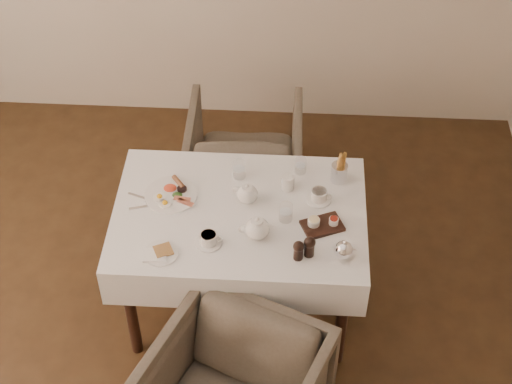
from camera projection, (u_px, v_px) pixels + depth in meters
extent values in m
cube|color=black|center=(239.00, 217.00, 3.97)|extent=(1.20, 0.80, 0.04)
cube|color=white|center=(240.00, 228.00, 4.03)|extent=(1.28, 0.88, 0.23)
cylinder|color=black|center=(151.00, 214.00, 4.50)|extent=(0.06, 0.06, 0.70)
cylinder|color=black|center=(339.00, 222.00, 4.45)|extent=(0.06, 0.06, 0.70)
cylinder|color=black|center=(131.00, 310.00, 4.01)|extent=(0.06, 0.06, 0.70)
cylinder|color=black|center=(342.00, 320.00, 3.97)|extent=(0.06, 0.06, 0.70)
imported|color=#4D4539|center=(245.00, 157.00, 4.89)|extent=(0.70, 0.72, 0.65)
cylinder|color=white|center=(171.00, 195.00, 4.03)|extent=(0.27, 0.27, 0.01)
ellipsoid|color=#D44326|center=(170.00, 187.00, 4.05)|extent=(0.07, 0.06, 0.02)
cylinder|color=brown|center=(178.00, 182.00, 4.07)|extent=(0.08, 0.09, 0.03)
cylinder|color=black|center=(182.00, 189.00, 4.04)|extent=(0.05, 0.05, 0.02)
cube|color=maroon|center=(184.00, 201.00, 3.98)|extent=(0.09, 0.06, 0.01)
ellipsoid|color=#264C19|center=(177.00, 195.00, 4.02)|extent=(0.05, 0.04, 0.02)
cylinder|color=white|center=(161.00, 253.00, 3.75)|extent=(0.17, 0.17, 0.01)
cube|color=olive|center=(163.00, 250.00, 3.75)|extent=(0.11, 0.11, 0.01)
cube|color=white|center=(155.00, 255.00, 3.73)|extent=(0.12, 0.09, 0.01)
cylinder|color=white|center=(288.00, 182.00, 4.04)|extent=(0.08, 0.08, 0.08)
cylinder|color=white|center=(209.00, 243.00, 3.80)|extent=(0.13, 0.13, 0.01)
cylinder|color=white|center=(209.00, 238.00, 3.77)|extent=(0.09, 0.09, 0.06)
cylinder|color=olive|center=(208.00, 235.00, 3.76)|extent=(0.07, 0.07, 0.00)
cylinder|color=white|center=(319.00, 199.00, 4.01)|extent=(0.13, 0.13, 0.01)
cylinder|color=white|center=(319.00, 195.00, 3.99)|extent=(0.10, 0.10, 0.06)
cylinder|color=olive|center=(319.00, 191.00, 3.97)|extent=(0.07, 0.07, 0.00)
cylinder|color=silver|center=(239.00, 169.00, 4.10)|extent=(0.09, 0.09, 0.10)
cylinder|color=silver|center=(286.00, 212.00, 3.88)|extent=(0.08, 0.08, 0.10)
cylinder|color=silver|center=(301.00, 166.00, 4.13)|extent=(0.06, 0.06, 0.09)
cube|color=black|center=(322.00, 226.00, 3.87)|extent=(0.23, 0.20, 0.02)
cylinder|color=white|center=(314.00, 222.00, 3.85)|extent=(0.06, 0.06, 0.03)
cylinder|color=maroon|center=(334.00, 221.00, 3.86)|extent=(0.05, 0.05, 0.03)
cylinder|color=silver|center=(339.00, 173.00, 4.08)|extent=(0.09, 0.09, 0.10)
cube|color=silver|center=(143.00, 198.00, 4.02)|extent=(0.17, 0.07, 0.00)
cube|color=silver|center=(148.00, 206.00, 3.98)|extent=(0.19, 0.07, 0.00)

